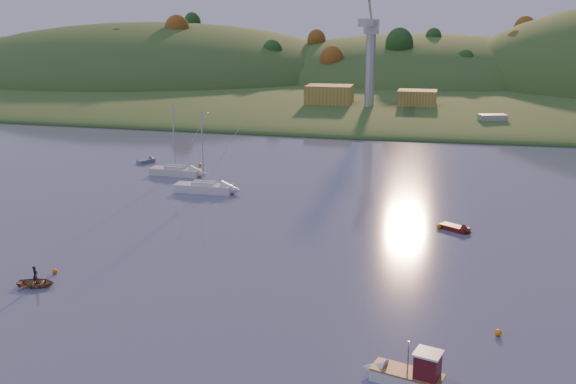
% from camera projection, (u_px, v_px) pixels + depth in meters
% --- Properties ---
extents(far_shore, '(620.00, 220.00, 1.50)m').
position_uv_depth(far_shore, '(394.00, 79.00, 255.93)').
color(far_shore, '#2A4B1E').
rests_on(far_shore, ground).
extents(shore_slope, '(640.00, 150.00, 7.00)m').
position_uv_depth(shore_slope, '(378.00, 97.00, 194.80)').
color(shore_slope, '#2A4B1E').
rests_on(shore_slope, ground).
extents(hill_left_far, '(120.00, 100.00, 32.00)m').
position_uv_depth(hill_left_far, '(18.00, 74.00, 277.21)').
color(hill_left_far, '#2A4B1E').
rests_on(hill_left_far, ground).
extents(hill_left, '(170.00, 140.00, 44.00)m').
position_uv_depth(hill_left, '(153.00, 81.00, 247.62)').
color(hill_left, '#2A4B1E').
rests_on(hill_left, ground).
extents(hill_center, '(140.00, 120.00, 36.00)m').
position_uv_depth(hill_center, '(417.00, 84.00, 234.91)').
color(hill_center, '#2A4B1E').
rests_on(hill_center, ground).
extents(hillside_trees, '(280.00, 50.00, 32.00)m').
position_uv_depth(hillside_trees, '(384.00, 90.00, 213.61)').
color(hillside_trees, '#173E16').
rests_on(hillside_trees, ground).
extents(wharf, '(42.00, 16.00, 2.40)m').
position_uv_depth(wharf, '(382.00, 112.00, 152.94)').
color(wharf, slate).
rests_on(wharf, ground).
extents(shed_west, '(11.00, 8.00, 4.80)m').
position_uv_depth(shed_west, '(329.00, 95.00, 155.82)').
color(shed_west, olive).
rests_on(shed_west, wharf).
extents(shed_east, '(9.00, 7.00, 4.00)m').
position_uv_depth(shed_east, '(417.00, 99.00, 152.22)').
color(shed_east, olive).
rests_on(shed_east, wharf).
extents(dock_crane, '(3.20, 28.00, 20.30)m').
position_uv_depth(dock_crane, '(370.00, 44.00, 146.09)').
color(dock_crane, '#B7B7BC').
rests_on(dock_crane, wharf).
extents(fishing_boat, '(5.53, 3.00, 3.37)m').
position_uv_depth(fishing_boat, '(402.00, 372.00, 40.48)').
color(fishing_boat, silver).
rests_on(fishing_boat, ground).
extents(sailboat_near, '(7.84, 2.41, 10.86)m').
position_uv_depth(sailboat_near, '(204.00, 187.00, 85.80)').
color(sailboat_near, silver).
rests_on(sailboat_near, ground).
extents(sailboat_far, '(7.80, 2.75, 10.66)m').
position_uv_depth(sailboat_far, '(175.00, 171.00, 95.22)').
color(sailboat_far, silver).
rests_on(sailboat_far, ground).
extents(canoe, '(3.55, 2.85, 0.65)m').
position_uv_depth(canoe, '(36.00, 283.00, 55.35)').
color(canoe, '#86684A').
rests_on(canoe, ground).
extents(paddler, '(0.49, 0.64, 1.58)m').
position_uv_depth(paddler, '(36.00, 278.00, 55.23)').
color(paddler, black).
rests_on(paddler, ground).
extents(red_tender, '(3.82, 3.13, 1.27)m').
position_uv_depth(red_tender, '(460.00, 229.00, 69.69)').
color(red_tender, '#4F120B').
rests_on(red_tender, ground).
extents(grey_dinghy, '(2.75, 3.54, 1.26)m').
position_uv_depth(grey_dinghy, '(149.00, 160.00, 104.35)').
color(grey_dinghy, slate).
rests_on(grey_dinghy, ground).
extents(work_vessel, '(13.84, 8.33, 3.35)m').
position_uv_depth(work_vessel, '(492.00, 125.00, 134.42)').
color(work_vessel, slate).
rests_on(work_vessel, ground).
extents(buoy_0, '(0.50, 0.50, 0.50)m').
position_uv_depth(buoy_0, '(498.00, 333.00, 46.63)').
color(buoy_0, orange).
rests_on(buoy_0, ground).
extents(buoy_1, '(0.50, 0.50, 0.50)m').
position_uv_depth(buoy_1, '(439.00, 226.00, 70.76)').
color(buoy_1, orange).
rests_on(buoy_1, ground).
extents(buoy_2, '(0.50, 0.50, 0.50)m').
position_uv_depth(buoy_2, '(170.00, 174.00, 95.08)').
color(buoy_2, orange).
rests_on(buoy_2, ground).
extents(buoy_3, '(0.50, 0.50, 0.50)m').
position_uv_depth(buoy_3, '(200.00, 165.00, 101.31)').
color(buoy_3, orange).
rests_on(buoy_3, ground).
extents(buoy_4, '(0.50, 0.50, 0.50)m').
position_uv_depth(buoy_4, '(55.00, 271.00, 58.10)').
color(buoy_4, orange).
rests_on(buoy_4, ground).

